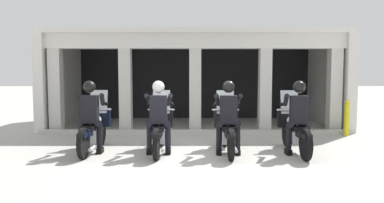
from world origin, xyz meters
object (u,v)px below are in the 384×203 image
object	(u,v)px
police_officer_center_left	(157,111)
police_officer_far_right	(297,111)
motorcycle_far_right	(293,129)
motorcycle_far_left	(93,129)
bollard_kerbside	(345,118)
police_officer_center_right	(227,111)
police_officer_far_left	(89,111)
motorcycle_center_right	(226,129)
motorcycle_center_left	(159,129)

from	to	relation	value
police_officer_center_left	police_officer_far_right	size ratio (longest dim) A/B	1.00
police_officer_center_left	motorcycle_far_right	xyz separation A→B (m)	(2.99, 0.23, -0.44)
motorcycle_far_left	bollard_kerbside	size ratio (longest dim) A/B	2.03
motorcycle_far_left	police_officer_center_right	distance (m)	3.04
police_officer_center_left	police_officer_far_left	bearing A→B (deg)	-167.02
motorcycle_far_left	motorcycle_center_right	size ratio (longest dim) A/B	1.00
motorcycle_center_right	motorcycle_far_right	distance (m)	1.49
motorcycle_far_left	bollard_kerbside	distance (m)	6.82
police_officer_far_left	police_officer_center_left	distance (m)	1.50
motorcycle_far_left	bollard_kerbside	world-z (taller)	motorcycle_far_left
police_officer_center_left	motorcycle_far_right	world-z (taller)	police_officer_center_left
police_officer_center_left	police_officer_center_right	world-z (taller)	same
motorcycle_far_right	police_officer_far_right	size ratio (longest dim) A/B	1.29
police_officer_far_left	police_officer_center_left	bearing A→B (deg)	4.88
police_officer_far_left	motorcycle_center_left	distance (m)	1.57
police_officer_center_right	motorcycle_center_left	bearing A→B (deg)	176.87
police_officer_center_left	motorcycle_center_right	bearing A→B (deg)	25.07
police_officer_center_right	police_officer_center_left	bearing A→B (deg)	-172.44
motorcycle_center_right	police_officer_far_left	bearing A→B (deg)	-167.65
motorcycle_far_left	police_officer_center_left	xyz separation A→B (m)	(1.49, -0.36, 0.44)
police_officer_center_left	motorcycle_center_right	distance (m)	1.58
motorcycle_center_right	motorcycle_far_right	xyz separation A→B (m)	(1.49, -0.01, 0.00)
motorcycle_center_left	bollard_kerbside	world-z (taller)	motorcycle_center_left
police_officer_center_left	police_officer_far_right	bearing A→B (deg)	14.91
police_officer_center_right	bollard_kerbside	world-z (taller)	police_officer_center_right
police_officer_far_left	police_officer_center_left	world-z (taller)	same
police_officer_far_left	motorcycle_center_left	size ratio (longest dim) A/B	0.78
motorcycle_far_right	police_officer_far_left	bearing A→B (deg)	-161.71
motorcycle_far_left	motorcycle_center_right	bearing A→B (deg)	5.52
motorcycle_center_right	police_officer_far_right	bearing A→B (deg)	-1.91
motorcycle_center_left	bollard_kerbside	size ratio (longest dim) A/B	2.03
motorcycle_center_left	police_officer_far_right	world-z (taller)	police_officer_far_right
motorcycle_far_left	bollard_kerbside	bearing A→B (deg)	24.49
motorcycle_center_right	motorcycle_center_left	bearing A→B (deg)	-172.44
motorcycle_center_right	motorcycle_far_right	world-z (taller)	same
motorcycle_far_left	motorcycle_center_left	distance (m)	1.50
police_officer_center_left	bollard_kerbside	xyz separation A→B (m)	(5.05, 2.31, -0.44)
motorcycle_far_left	motorcycle_far_right	size ratio (longest dim) A/B	1.00
motorcycle_far_right	bollard_kerbside	xyz separation A→B (m)	(2.06, 2.08, -0.00)
police_officer_center_right	motorcycle_far_right	bearing A→B (deg)	19.60
police_officer_far_left	police_officer_far_right	world-z (taller)	same
police_officer_far_left	police_officer_center_left	xyz separation A→B (m)	(1.49, -0.08, 0.00)
police_officer_center_left	bollard_kerbside	world-z (taller)	police_officer_center_left
motorcycle_far_left	motorcycle_far_right	bearing A→B (deg)	6.16
motorcycle_center_left	police_officer_center_left	world-z (taller)	police_officer_center_left
bollard_kerbside	police_officer_far_right	bearing A→B (deg)	-131.08
police_officer_far_left	motorcycle_center_left	xyz separation A→B (m)	(1.49, 0.20, -0.44)
police_officer_far_left	bollard_kerbside	distance (m)	6.93
police_officer_center_left	motorcycle_far_left	bearing A→B (deg)	-177.65
police_officer_far_right	police_officer_center_right	bearing A→B (deg)	-164.06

